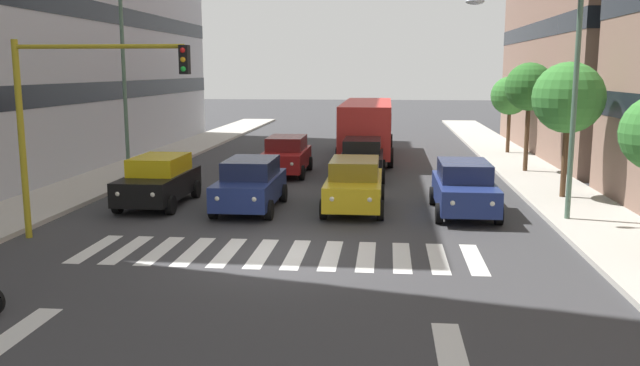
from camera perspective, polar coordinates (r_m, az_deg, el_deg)
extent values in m
plane|color=#38383A|center=(17.19, -3.56, -6.11)|extent=(180.00, 180.00, 0.00)
cube|color=black|center=(40.02, 23.76, 7.06)|extent=(8.53, 19.51, 0.90)
cube|color=black|center=(40.05, 24.10, 11.91)|extent=(8.53, 19.51, 0.90)
cube|color=black|center=(37.76, -22.30, 7.48)|extent=(8.53, 28.96, 0.90)
cube|color=black|center=(37.85, -22.67, 13.05)|extent=(8.53, 28.96, 0.90)
cube|color=silver|center=(17.12, 13.12, -6.40)|extent=(0.45, 2.80, 0.01)
cube|color=silver|center=(17.03, 10.10, -6.39)|extent=(0.45, 2.80, 0.01)
cube|color=silver|center=(16.98, 7.05, -6.35)|extent=(0.45, 2.80, 0.01)
cube|color=silver|center=(16.98, 4.00, -6.30)|extent=(0.45, 2.80, 0.01)
cube|color=silver|center=(17.03, 0.95, -6.23)|extent=(0.45, 2.80, 0.01)
cube|color=silver|center=(17.13, -2.07, -6.14)|extent=(0.45, 2.80, 0.01)
cube|color=silver|center=(17.27, -5.04, -6.04)|extent=(0.45, 2.80, 0.01)
cube|color=silver|center=(17.46, -7.96, -5.93)|extent=(0.45, 2.80, 0.01)
cube|color=silver|center=(17.69, -10.81, -5.80)|extent=(0.45, 2.80, 0.01)
cube|color=silver|center=(17.96, -13.57, -5.66)|extent=(0.45, 2.80, 0.01)
cube|color=silver|center=(18.28, -16.25, -5.51)|extent=(0.45, 2.80, 0.01)
cube|color=silver|center=(18.63, -18.83, -5.36)|extent=(0.45, 2.80, 0.01)
cube|color=silver|center=(11.84, 11.14, -13.75)|extent=(0.50, 2.20, 0.01)
cube|color=silver|center=(13.50, -24.36, -11.46)|extent=(0.50, 2.20, 0.01)
cube|color=navy|center=(22.16, 12.30, -0.81)|extent=(1.80, 4.40, 0.80)
cube|color=#1D2547|center=(22.24, 12.31, 1.05)|extent=(1.58, 2.46, 0.60)
cylinder|color=black|center=(20.95, 15.15, -2.65)|extent=(0.22, 0.64, 0.64)
cylinder|color=black|center=(20.73, 10.23, -2.59)|extent=(0.22, 0.64, 0.64)
cylinder|color=black|center=(23.77, 14.04, -1.16)|extent=(0.22, 0.64, 0.64)
cylinder|color=black|center=(23.57, 9.70, -1.09)|extent=(0.22, 0.64, 0.64)
sphere|color=white|center=(20.13, 14.61, -1.72)|extent=(0.18, 0.18, 0.18)
sphere|color=white|center=(19.98, 11.35, -1.68)|extent=(0.18, 0.18, 0.18)
cube|color=gold|center=(22.29, 2.97, -0.54)|extent=(1.80, 4.40, 0.80)
cube|color=olive|center=(22.38, 3.01, 1.32)|extent=(1.58, 2.46, 0.60)
cylinder|color=black|center=(20.92, 5.22, -2.36)|extent=(0.22, 0.64, 0.64)
cylinder|color=black|center=(21.01, 0.31, -2.27)|extent=(0.22, 0.64, 0.64)
cylinder|color=black|center=(23.77, 5.30, -0.90)|extent=(0.22, 0.64, 0.64)
cylinder|color=black|center=(23.85, 0.97, -0.83)|extent=(0.22, 0.64, 0.64)
sphere|color=white|center=(20.15, 4.30, -1.43)|extent=(0.18, 0.18, 0.18)
sphere|color=white|center=(20.21, 1.03, -1.37)|extent=(0.18, 0.18, 0.18)
cube|color=navy|center=(22.45, -6.03, -0.51)|extent=(1.80, 4.40, 0.80)
cube|color=#1D2547|center=(22.53, -5.96, 1.34)|extent=(1.58, 2.46, 0.60)
cylinder|color=black|center=(20.96, -4.41, -2.33)|extent=(0.22, 0.64, 0.64)
cylinder|color=black|center=(21.35, -9.17, -2.20)|extent=(0.22, 0.64, 0.64)
cylinder|color=black|center=(23.77, -3.18, -0.88)|extent=(0.22, 0.64, 0.64)
cylinder|color=black|center=(24.11, -7.41, -0.79)|extent=(0.22, 0.64, 0.64)
sphere|color=white|center=(20.25, -5.68, -1.39)|extent=(0.18, 0.18, 0.18)
sphere|color=white|center=(20.51, -8.84, -1.32)|extent=(0.18, 0.18, 0.18)
cube|color=black|center=(23.75, -13.74, -0.17)|extent=(1.80, 4.40, 0.80)
cube|color=yellow|center=(23.83, -13.64, 1.57)|extent=(1.58, 2.46, 0.60)
cylinder|color=black|center=(22.18, -12.74, -1.87)|extent=(0.22, 0.64, 0.64)
cylinder|color=black|center=(22.82, -17.04, -1.74)|extent=(0.22, 0.64, 0.64)
cylinder|color=black|center=(24.90, -10.64, -0.54)|extent=(0.22, 0.64, 0.64)
cylinder|color=black|center=(25.47, -14.53, -0.46)|extent=(0.22, 0.64, 0.64)
sphere|color=white|center=(21.55, -14.19, -0.96)|extent=(0.18, 0.18, 0.18)
sphere|color=white|center=(21.97, -17.02, -0.89)|extent=(0.18, 0.18, 0.18)
cube|color=maroon|center=(29.93, -2.94, 2.09)|extent=(1.80, 4.40, 0.80)
cube|color=maroon|center=(30.04, -2.89, 3.47)|extent=(1.58, 2.46, 0.60)
cylinder|color=black|center=(28.44, -1.58, 0.89)|extent=(0.22, 0.64, 0.64)
cylinder|color=black|center=(28.72, -5.14, 0.94)|extent=(0.22, 0.64, 0.64)
cylinder|color=black|center=(31.29, -0.90, 1.70)|extent=(0.22, 0.64, 0.64)
cylinder|color=black|center=(31.55, -4.15, 1.74)|extent=(0.22, 0.64, 0.64)
sphere|color=white|center=(27.73, -2.43, 1.66)|extent=(0.18, 0.18, 0.18)
sphere|color=white|center=(27.92, -4.77, 1.68)|extent=(0.18, 0.18, 0.18)
cube|color=black|center=(28.93, 3.64, 1.82)|extent=(1.80, 4.40, 0.80)
cube|color=black|center=(29.04, 3.67, 3.24)|extent=(1.58, 2.46, 0.60)
cylinder|color=black|center=(27.53, 5.39, 0.55)|extent=(0.22, 0.64, 0.64)
cylinder|color=black|center=(27.60, 1.65, 0.62)|extent=(0.22, 0.64, 0.64)
cylinder|color=black|center=(30.40, 5.43, 1.42)|extent=(0.22, 0.64, 0.64)
cylinder|color=black|center=(30.47, 2.05, 1.47)|extent=(0.22, 0.64, 0.64)
sphere|color=white|center=(26.77, 4.70, 1.34)|extent=(0.18, 0.18, 0.18)
sphere|color=white|center=(26.82, 2.24, 1.38)|extent=(0.18, 0.18, 0.18)
cube|color=red|center=(35.69, 4.08, 4.98)|extent=(2.50, 10.50, 2.50)
cube|color=black|center=(35.65, 4.09, 5.86)|extent=(2.52, 9.87, 0.80)
cylinder|color=black|center=(32.16, 6.08, 2.18)|extent=(0.28, 1.00, 1.00)
cylinder|color=black|center=(32.24, 1.63, 2.25)|extent=(0.28, 1.00, 1.00)
cylinder|color=black|center=(38.93, 6.05, 3.49)|extent=(0.28, 1.00, 1.00)
cylinder|color=black|center=(39.00, 2.37, 3.55)|extent=(0.28, 1.00, 1.00)
cylinder|color=#AD991E|center=(20.07, -24.30, 3.33)|extent=(0.18, 0.18, 5.50)
cylinder|color=#AD991E|center=(18.92, -18.56, 11.09)|extent=(4.70, 0.12, 0.12)
cube|color=black|center=(18.08, -11.59, 10.37)|extent=(0.24, 0.28, 0.76)
sphere|color=red|center=(17.94, -11.76, 11.14)|extent=(0.14, 0.14, 0.14)
sphere|color=orange|center=(17.94, -11.73, 10.37)|extent=(0.14, 0.14, 0.14)
sphere|color=green|center=(17.93, -11.71, 9.60)|extent=(0.14, 0.14, 0.14)
cylinder|color=#4C6B56|center=(21.43, 21.04, 6.04)|extent=(0.16, 0.16, 6.80)
ellipsoid|color=#B7BCC1|center=(20.91, 13.21, 14.99)|extent=(0.56, 0.28, 0.20)
cylinder|color=#4C6B56|center=(29.32, -16.51, 8.27)|extent=(0.16, 0.16, 7.99)
cylinder|color=#513823|center=(25.33, 20.32, 2.02)|extent=(0.20, 0.20, 2.81)
sphere|color=#387F33|center=(25.16, 20.62, 6.90)|extent=(2.52, 2.52, 2.52)
cylinder|color=#513823|center=(31.40, 17.39, 3.86)|extent=(0.20, 0.20, 3.15)
sphere|color=#2D6B28|center=(31.26, 17.59, 7.91)|extent=(2.15, 2.15, 2.15)
cylinder|color=#513823|center=(38.27, 15.92, 4.43)|extent=(0.20, 0.20, 2.51)
sphere|color=#387F33|center=(38.15, 16.06, 7.25)|extent=(2.11, 2.11, 2.11)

